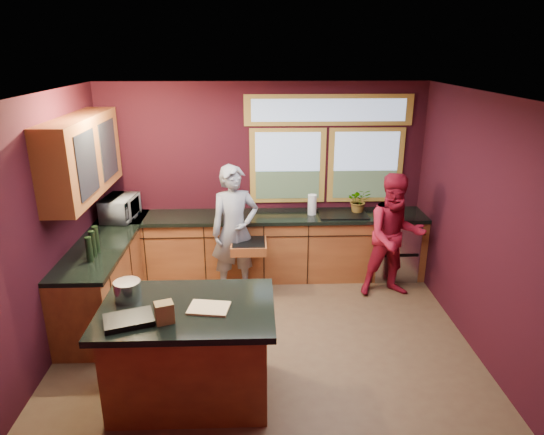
{
  "coord_description": "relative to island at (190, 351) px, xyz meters",
  "views": [
    {
      "loc": [
        -0.11,
        -4.64,
        3.12
      ],
      "look_at": [
        0.07,
        0.4,
        1.35
      ],
      "focal_mm": 32.0,
      "sensor_mm": 36.0,
      "label": 1
    }
  ],
  "objects": [
    {
      "name": "floor",
      "position": [
        0.73,
        0.82,
        -0.48
      ],
      "size": [
        4.5,
        4.5,
        0.0
      ],
      "primitive_type": "plane",
      "color": "brown",
      "rests_on": "ground"
    },
    {
      "name": "room_shell",
      "position": [
        0.13,
        1.14,
        1.32
      ],
      "size": [
        4.52,
        4.02,
        2.71
      ],
      "color": "black",
      "rests_on": "ground"
    },
    {
      "name": "back_counter",
      "position": [
        0.93,
        2.52,
        -0.01
      ],
      "size": [
        4.5,
        0.64,
        0.93
      ],
      "color": "brown",
      "rests_on": "floor"
    },
    {
      "name": "left_counter",
      "position": [
        -1.22,
        1.67,
        -0.01
      ],
      "size": [
        0.64,
        2.3,
        0.93
      ],
      "color": "brown",
      "rests_on": "floor"
    },
    {
      "name": "island",
      "position": [
        0.0,
        0.0,
        0.0
      ],
      "size": [
        1.55,
        1.05,
        0.95
      ],
      "color": "brown",
      "rests_on": "floor"
    },
    {
      "name": "person_grey",
      "position": [
        0.35,
        2.07,
        0.39
      ],
      "size": [
        0.73,
        0.58,
        1.74
      ],
      "primitive_type": "imported",
      "rotation": [
        0.0,
        0.0,
        0.3
      ],
      "color": "slate",
      "rests_on": "floor"
    },
    {
      "name": "person_red",
      "position": [
        2.41,
        1.91,
        0.35
      ],
      "size": [
        0.84,
        0.68,
        1.65
      ],
      "primitive_type": "imported",
      "rotation": [
        0.0,
        0.0,
        0.07
      ],
      "color": "maroon",
      "rests_on": "floor"
    },
    {
      "name": "microwave",
      "position": [
        -1.19,
        2.4,
        0.61
      ],
      "size": [
        0.44,
        0.6,
        0.31
      ],
      "primitive_type": "imported",
      "rotation": [
        0.0,
        0.0,
        1.46
      ],
      "color": "#999999",
      "rests_on": "left_counter"
    },
    {
      "name": "potted_plant",
      "position": [
        2.06,
        2.57,
        0.63
      ],
      "size": [
        0.32,
        0.27,
        0.35
      ],
      "primitive_type": "imported",
      "color": "#999999",
      "rests_on": "back_counter"
    },
    {
      "name": "paper_towel",
      "position": [
        1.4,
        2.52,
        0.59
      ],
      "size": [
        0.12,
        0.12,
        0.28
      ],
      "primitive_type": "cylinder",
      "color": "silver",
      "rests_on": "back_counter"
    },
    {
      "name": "cutting_board",
      "position": [
        0.2,
        -0.05,
        0.48
      ],
      "size": [
        0.38,
        0.3,
        0.02
      ],
      "primitive_type": "cube",
      "rotation": [
        0.0,
        0.0,
        -0.15
      ],
      "color": "tan",
      "rests_on": "island"
    },
    {
      "name": "stock_pot",
      "position": [
        -0.55,
        0.15,
        0.56
      ],
      "size": [
        0.24,
        0.24,
        0.18
      ],
      "primitive_type": "cylinder",
      "color": "#B5B5BA",
      "rests_on": "island"
    },
    {
      "name": "paper_bag",
      "position": [
        -0.15,
        -0.25,
        0.56
      ],
      "size": [
        0.18,
        0.16,
        0.18
      ],
      "primitive_type": "cube",
      "rotation": [
        0.0,
        0.0,
        0.35
      ],
      "color": "brown",
      "rests_on": "island"
    },
    {
      "name": "black_tray",
      "position": [
        -0.45,
        -0.25,
        0.49
      ],
      "size": [
        0.47,
        0.4,
        0.05
      ],
      "primitive_type": "cube",
      "rotation": [
        0.0,
        0.0,
        0.34
      ],
      "color": "black",
      "rests_on": "island"
    }
  ]
}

